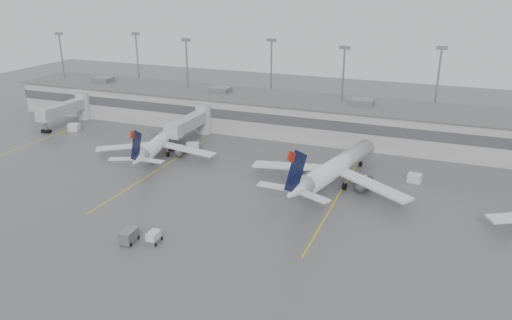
% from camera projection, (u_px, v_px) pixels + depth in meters
% --- Properties ---
extents(ground, '(260.00, 260.00, 0.00)m').
position_uv_depth(ground, '(171.00, 247.00, 68.29)').
color(ground, '#4B4B4D').
rests_on(ground, ground).
extents(terminal, '(152.00, 17.00, 9.45)m').
position_uv_depth(terminal, '(297.00, 116.00, 117.48)').
color(terminal, '#9C9C97').
rests_on(terminal, ground).
extents(light_masts, '(142.40, 8.00, 20.60)m').
position_uv_depth(light_masts, '(305.00, 78.00, 119.82)').
color(light_masts, gray).
rests_on(light_masts, ground).
extents(jet_bridge_left, '(4.00, 17.20, 7.00)m').
position_uv_depth(jet_bridge_left, '(73.00, 108.00, 126.07)').
color(jet_bridge_left, '#A3A6A8').
rests_on(jet_bridge_left, ground).
extents(jet_bridge_right, '(4.00, 17.20, 7.00)m').
position_uv_depth(jet_bridge_right, '(195.00, 121.00, 113.97)').
color(jet_bridge_right, '#A3A6A8').
rests_on(jet_bridge_right, ground).
extents(stand_markings, '(105.25, 40.00, 0.01)m').
position_uv_depth(stand_markings, '(240.00, 184.00, 89.24)').
color(stand_markings, '#DBC20C').
rests_on(stand_markings, ground).
extents(jet_mid_left, '(24.77, 28.06, 9.20)m').
position_uv_depth(jet_mid_left, '(159.00, 142.00, 102.61)').
color(jet_mid_left, silver).
rests_on(jet_mid_left, ground).
extents(jet_mid_right, '(29.37, 33.29, 10.93)m').
position_uv_depth(jet_mid_right, '(335.00, 168.00, 87.45)').
color(jet_mid_right, silver).
rests_on(jet_mid_right, ground).
extents(baggage_tug, '(1.81, 2.63, 1.62)m').
position_uv_depth(baggage_tug, '(154.00, 238.00, 69.34)').
color(baggage_tug, silver).
rests_on(baggage_tug, ground).
extents(baggage_cart, '(1.88, 3.02, 1.87)m').
position_uv_depth(baggage_cart, '(129.00, 236.00, 69.29)').
color(baggage_cart, slate).
rests_on(baggage_cart, ground).
extents(gse_uld_a, '(2.77, 2.08, 1.78)m').
position_uv_depth(gse_uld_a, '(74.00, 127.00, 120.03)').
color(gse_uld_a, silver).
rests_on(gse_uld_a, ground).
extents(gse_uld_b, '(3.13, 2.69, 1.87)m').
position_uv_depth(gse_uld_b, '(193.00, 147.00, 105.79)').
color(gse_uld_b, silver).
rests_on(gse_uld_b, ground).
extents(gse_uld_c, '(2.57, 1.96, 1.64)m').
position_uv_depth(gse_uld_c, '(415.00, 178.00, 89.78)').
color(gse_uld_c, silver).
rests_on(gse_uld_c, ground).
extents(gse_loader, '(2.44, 3.60, 2.14)m').
position_uv_depth(gse_loader, '(158.00, 136.00, 112.92)').
color(gse_loader, slate).
rests_on(gse_loader, ground).
extents(cone_a, '(0.46, 0.46, 0.73)m').
position_uv_depth(cone_a, '(62.00, 132.00, 117.97)').
color(cone_a, orange).
rests_on(cone_a, ground).
extents(cone_b, '(0.44, 0.44, 0.70)m').
position_uv_depth(cone_b, '(164.00, 151.00, 105.20)').
color(cone_b, orange).
rests_on(cone_b, ground).
extents(cone_c, '(0.44, 0.44, 0.71)m').
position_uv_depth(cone_c, '(305.00, 171.00, 94.15)').
color(cone_c, orange).
rests_on(cone_c, ground).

